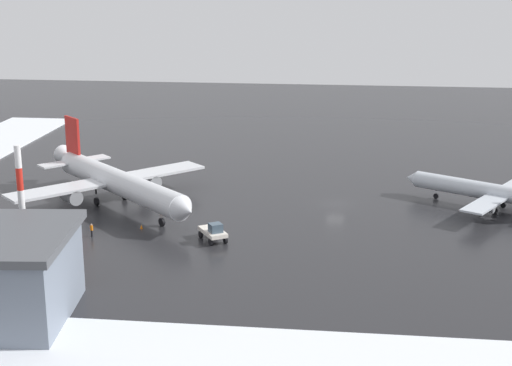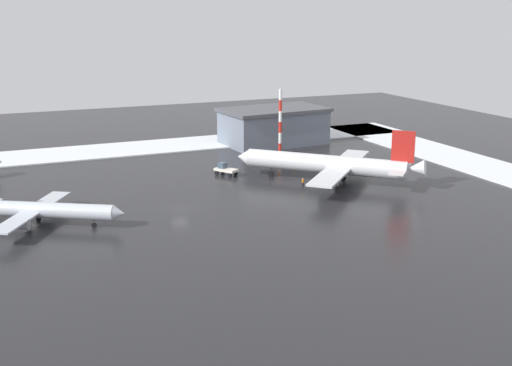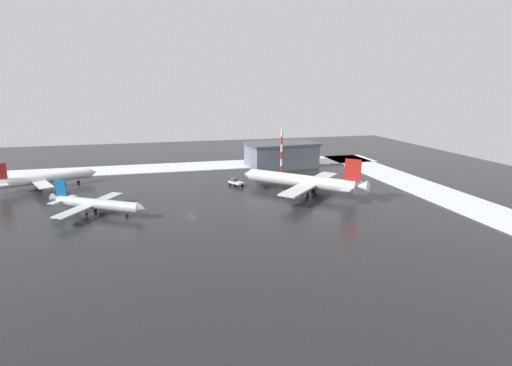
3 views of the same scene
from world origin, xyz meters
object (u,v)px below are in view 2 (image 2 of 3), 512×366
object	(u,v)px
traffic_cone_mid_line	(360,168)
ground_crew_beside_wing	(303,182)
traffic_cone_near_nose	(279,173)
airplane_parked_starboard	(42,210)
cargo_hangar	(274,126)
pushback_tug	(225,169)
ground_crew_near_tug	(295,163)
antenna_mast	(280,122)
airplane_foreground_jet	(329,164)

from	to	relation	value
traffic_cone_mid_line	ground_crew_beside_wing	bearing A→B (deg)	23.95
traffic_cone_near_nose	traffic_cone_mid_line	size ratio (longest dim) A/B	1.00
airplane_parked_starboard	traffic_cone_near_nose	xyz separation A→B (m)	(-46.57, -14.57, -2.21)
ground_crew_beside_wing	traffic_cone_near_nose	distance (m)	10.35
traffic_cone_near_nose	cargo_hangar	bearing A→B (deg)	-112.58
pushback_tug	ground_crew_near_tug	size ratio (longest dim) A/B	2.96
traffic_cone_near_nose	traffic_cone_mid_line	bearing A→B (deg)	171.35
pushback_tug	antenna_mast	world-z (taller)	antenna_mast
cargo_hangar	traffic_cone_mid_line	size ratio (longest dim) A/B	47.95
airplane_foreground_jet	airplane_parked_starboard	size ratio (longest dim) A/B	1.27
cargo_hangar	traffic_cone_near_nose	world-z (taller)	cargo_hangar
airplane_foreground_jet	cargo_hangar	xyz separation A→B (m)	(-5.96, -38.15, 0.84)
ground_crew_beside_wing	antenna_mast	bearing A→B (deg)	-146.39
ground_crew_beside_wing	cargo_hangar	size ratio (longest dim) A/B	0.06
airplane_parked_starboard	ground_crew_near_tug	world-z (taller)	airplane_parked_starboard
pushback_tug	airplane_foreground_jet	bearing A→B (deg)	-161.73
traffic_cone_near_nose	antenna_mast	bearing A→B (deg)	-115.60
airplane_foreground_jet	ground_crew_near_tug	size ratio (longest dim) A/B	16.91
airplane_foreground_jet	airplane_parked_starboard	distance (m)	52.75
ground_crew_beside_wing	airplane_foreground_jet	bearing A→B (deg)	147.87
ground_crew_beside_wing	traffic_cone_mid_line	bearing A→B (deg)	164.41
cargo_hangar	ground_crew_beside_wing	bearing A→B (deg)	67.18
traffic_cone_near_nose	traffic_cone_mid_line	distance (m)	17.46
pushback_tug	ground_crew_near_tug	world-z (taller)	pushback_tug
ground_crew_near_tug	traffic_cone_near_nose	xyz separation A→B (m)	(5.42, 3.80, -0.70)
pushback_tug	antenna_mast	distance (m)	23.84
airplane_parked_starboard	cargo_hangar	bearing A→B (deg)	67.27
airplane_foreground_jet	cargo_hangar	world-z (taller)	airplane_foreground_jet
ground_crew_beside_wing	ground_crew_near_tug	bearing A→B (deg)	-150.78
antenna_mast	cargo_hangar	distance (m)	12.17
ground_crew_beside_wing	antenna_mast	distance (m)	29.63
airplane_foreground_jet	traffic_cone_near_nose	distance (m)	11.72
airplane_parked_starboard	ground_crew_beside_wing	xyz separation A→B (m)	(-46.50, -4.24, -1.52)
airplane_foreground_jet	traffic_cone_mid_line	world-z (taller)	airplane_foreground_jet
airplane_foreground_jet	pushback_tug	world-z (taller)	airplane_foreground_jet
airplane_foreground_jet	pushback_tug	xyz separation A→B (m)	(16.14, -13.19, -2.32)
traffic_cone_near_nose	ground_crew_beside_wing	bearing A→B (deg)	89.61
cargo_hangar	traffic_cone_mid_line	distance (m)	31.96
pushback_tug	cargo_hangar	distance (m)	33.49
airplane_parked_starboard	cargo_hangar	xyz separation A→B (m)	(-58.46, -43.17, 1.95)
airplane_foreground_jet	antenna_mast	world-z (taller)	antenna_mast
airplane_parked_starboard	ground_crew_near_tug	distance (m)	55.16
airplane_parked_starboard	traffic_cone_mid_line	bearing A→B (deg)	41.42
airplane_foreground_jet	cargo_hangar	bearing A→B (deg)	-54.38
airplane_foreground_jet	traffic_cone_mid_line	distance (m)	13.69
cargo_hangar	traffic_cone_mid_line	xyz separation A→B (m)	(-5.37, 31.23, -4.17)
airplane_parked_starboard	traffic_cone_near_nose	size ratio (longest dim) A/B	41.47
airplane_parked_starboard	pushback_tug	size ratio (longest dim) A/B	4.51
airplane_foreground_jet	antenna_mast	size ratio (longest dim) A/B	1.95
ground_crew_beside_wing	traffic_cone_mid_line	xyz separation A→B (m)	(-17.33, -7.70, -0.70)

